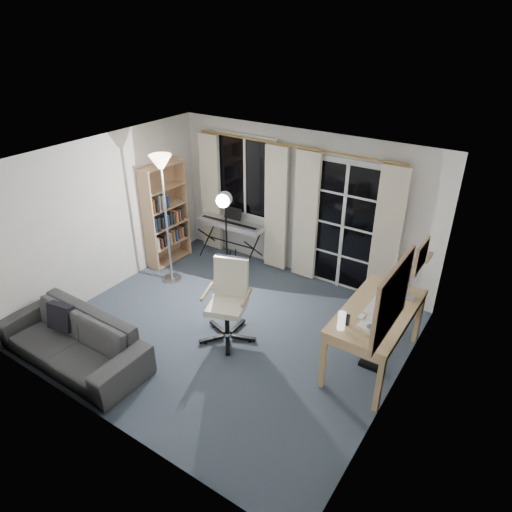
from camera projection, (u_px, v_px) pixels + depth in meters
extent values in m
cube|color=#3B4855|center=(229.00, 331.00, 6.35)|extent=(4.50, 4.00, 0.02)
cube|color=white|center=(246.00, 176.00, 7.59)|extent=(1.20, 0.06, 1.40)
cube|color=black|center=(245.00, 176.00, 7.57)|extent=(1.10, 0.02, 1.30)
cube|color=white|center=(245.00, 177.00, 7.56)|extent=(0.04, 0.03, 1.30)
cube|color=white|center=(344.00, 227.00, 6.94)|extent=(1.32, 0.06, 2.11)
cube|color=black|center=(325.00, 223.00, 7.07)|extent=(0.55, 0.02, 1.95)
cube|color=black|center=(362.00, 232.00, 6.77)|extent=(0.55, 0.02, 1.95)
cube|color=white|center=(343.00, 228.00, 6.91)|extent=(0.05, 0.04, 2.05)
cube|color=white|center=(340.00, 255.00, 7.14)|extent=(1.15, 0.03, 0.03)
cube|color=white|center=(343.00, 226.00, 6.90)|extent=(1.15, 0.03, 0.03)
cube|color=white|center=(346.00, 195.00, 6.66)|extent=(1.15, 0.03, 0.03)
cylinder|color=gold|center=(292.00, 146.00, 6.79)|extent=(3.50, 0.03, 0.03)
cube|color=beige|center=(211.00, 193.00, 8.06)|extent=(0.40, 0.07, 2.10)
cube|color=beige|center=(276.00, 210.00, 7.40)|extent=(0.40, 0.07, 2.10)
cube|color=beige|center=(306.00, 217.00, 7.13)|extent=(0.40, 0.07, 2.10)
cube|color=beige|center=(387.00, 237.00, 6.50)|extent=(0.40, 0.07, 2.10)
cube|color=tan|center=(148.00, 222.00, 7.44)|extent=(0.28, 0.04, 1.76)
cube|color=tan|center=(182.00, 207.00, 8.01)|extent=(0.28, 0.04, 1.76)
cube|color=tan|center=(160.00, 213.00, 7.79)|extent=(0.05, 0.79, 1.76)
cube|color=tan|center=(170.00, 259.00, 8.13)|extent=(0.31, 0.80, 0.02)
cube|color=tan|center=(169.00, 242.00, 7.97)|extent=(0.31, 0.80, 0.02)
cube|color=tan|center=(167.00, 225.00, 7.82)|extent=(0.31, 0.80, 0.02)
cube|color=tan|center=(165.00, 207.00, 7.66)|extent=(0.31, 0.80, 0.02)
cube|color=tan|center=(163.00, 188.00, 7.50)|extent=(0.31, 0.80, 0.02)
cube|color=tan|center=(161.00, 165.00, 7.32)|extent=(0.31, 0.80, 0.02)
cube|color=#ADB0A5|center=(155.00, 243.00, 7.67)|extent=(0.20, 0.06, 0.23)
cube|color=brown|center=(159.00, 242.00, 7.75)|extent=(0.20, 0.04, 0.18)
cube|color=#313131|center=(162.00, 240.00, 7.79)|extent=(0.20, 0.04, 0.20)
cube|color=brown|center=(164.00, 237.00, 7.83)|extent=(0.20, 0.04, 0.26)
cube|color=#ADB0A5|center=(167.00, 237.00, 7.89)|extent=(0.20, 0.05, 0.21)
cube|color=#D2793C|center=(171.00, 236.00, 7.94)|extent=(0.20, 0.04, 0.21)
cube|color=#2C4F84|center=(173.00, 234.00, 7.99)|extent=(0.20, 0.05, 0.21)
cube|color=brown|center=(177.00, 233.00, 8.05)|extent=(0.20, 0.03, 0.20)
cube|color=#D2793C|center=(179.00, 232.00, 8.09)|extent=(0.20, 0.05, 0.21)
cube|color=#313131|center=(182.00, 229.00, 8.15)|extent=(0.20, 0.03, 0.23)
cube|color=#2C4F84|center=(153.00, 225.00, 7.51)|extent=(0.20, 0.04, 0.24)
cube|color=#313131|center=(155.00, 223.00, 7.56)|extent=(0.20, 0.06, 0.24)
cube|color=#313131|center=(159.00, 223.00, 7.63)|extent=(0.20, 0.04, 0.20)
cube|color=#2C4F84|center=(162.00, 222.00, 7.68)|extent=(0.20, 0.03, 0.19)
cube|color=#2C4F84|center=(165.00, 220.00, 7.72)|extent=(0.20, 0.04, 0.21)
cube|color=#313131|center=(168.00, 218.00, 7.76)|extent=(0.20, 0.04, 0.24)
cube|color=#313131|center=(171.00, 218.00, 7.82)|extent=(0.20, 0.05, 0.19)
cube|color=#F08B5A|center=(174.00, 216.00, 7.87)|extent=(0.20, 0.04, 0.21)
cube|color=brown|center=(177.00, 214.00, 7.92)|extent=(0.20, 0.03, 0.21)
cube|color=#313131|center=(179.00, 214.00, 7.96)|extent=(0.20, 0.03, 0.21)
cube|color=#D2793C|center=(150.00, 205.00, 7.35)|extent=(0.20, 0.04, 0.25)
cube|color=#313131|center=(154.00, 206.00, 7.41)|extent=(0.20, 0.03, 0.19)
cube|color=#ADB0A5|center=(156.00, 203.00, 7.44)|extent=(0.20, 0.04, 0.26)
cube|color=#ADB0A5|center=(159.00, 202.00, 7.49)|extent=(0.20, 0.04, 0.24)
cube|color=brown|center=(162.00, 202.00, 7.55)|extent=(0.20, 0.03, 0.20)
cube|color=#2C4F84|center=(165.00, 201.00, 7.59)|extent=(0.20, 0.04, 0.20)
cylinder|color=#B2B2B7|center=(172.00, 278.00, 7.55)|extent=(0.32, 0.32, 0.03)
cylinder|color=#B2B2B7|center=(167.00, 224.00, 7.08)|extent=(0.03, 0.03, 1.94)
cone|color=#FFE5B2|center=(161.00, 162.00, 6.61)|extent=(0.35, 0.35, 0.20)
cylinder|color=black|center=(209.00, 237.00, 8.23)|extent=(0.05, 0.59, 0.54)
cylinder|color=black|center=(209.00, 237.00, 8.23)|extent=(0.05, 0.59, 0.54)
cylinder|color=black|center=(254.00, 249.00, 7.80)|extent=(0.05, 0.59, 0.54)
cylinder|color=black|center=(254.00, 249.00, 7.80)|extent=(0.05, 0.59, 0.54)
cylinder|color=black|center=(231.00, 243.00, 8.02)|extent=(0.95, 0.07, 0.02)
cube|color=silver|center=(230.00, 224.00, 7.85)|extent=(1.24, 0.37, 0.09)
cube|color=white|center=(228.00, 224.00, 7.78)|extent=(1.14, 0.19, 0.01)
cube|color=black|center=(229.00, 222.00, 7.80)|extent=(1.10, 0.13, 0.01)
cube|color=black|center=(233.00, 213.00, 7.84)|extent=(0.33, 0.08, 0.20)
cylinder|color=black|center=(234.00, 271.00, 7.21)|extent=(0.10, 0.25, 0.66)
cylinder|color=black|center=(226.00, 267.00, 7.32)|extent=(0.26, 0.07, 0.66)
cylinder|color=black|center=(222.00, 273.00, 7.16)|extent=(0.18, 0.21, 0.66)
cylinder|color=black|center=(226.00, 233.00, 6.92)|extent=(0.04, 0.04, 1.15)
cylinder|color=silver|center=(224.00, 199.00, 6.61)|extent=(0.25, 0.19, 0.22)
cylinder|color=white|center=(223.00, 201.00, 6.55)|extent=(0.19, 0.08, 0.19)
cube|color=black|center=(244.00, 338.00, 6.13)|extent=(0.33, 0.16, 0.04)
cylinder|color=black|center=(250.00, 340.00, 6.13)|extent=(0.07, 0.07, 0.05)
cube|color=black|center=(237.00, 326.00, 6.36)|extent=(0.06, 0.34, 0.04)
cylinder|color=black|center=(241.00, 324.00, 6.43)|extent=(0.07, 0.07, 0.05)
cube|color=black|center=(218.00, 327.00, 6.34)|extent=(0.34, 0.15, 0.04)
cylinder|color=black|center=(214.00, 325.00, 6.41)|extent=(0.07, 0.07, 0.05)
cube|color=black|center=(211.00, 339.00, 6.11)|extent=(0.24, 0.30, 0.04)
cylinder|color=black|center=(205.00, 342.00, 6.09)|extent=(0.07, 0.07, 0.05)
cube|color=black|center=(228.00, 346.00, 5.98)|extent=(0.24, 0.30, 0.04)
cylinder|color=black|center=(228.00, 351.00, 5.92)|extent=(0.07, 0.07, 0.05)
cylinder|color=black|center=(227.00, 320.00, 6.07)|extent=(0.08, 0.08, 0.42)
cube|color=beige|center=(226.00, 306.00, 5.96)|extent=(0.61, 0.61, 0.08)
cube|color=beige|center=(231.00, 277.00, 6.01)|extent=(0.48, 0.27, 0.55)
cube|color=black|center=(232.00, 274.00, 6.03)|extent=(0.45, 0.24, 0.51)
cylinder|color=tan|center=(207.00, 292.00, 5.96)|extent=(0.18, 0.41, 0.05)
cylinder|color=tan|center=(247.00, 297.00, 5.84)|extent=(0.18, 0.41, 0.05)
cube|color=tan|center=(378.00, 311.00, 5.40)|extent=(0.76, 1.52, 0.04)
cube|color=tan|center=(377.00, 316.00, 5.44)|extent=(0.72, 1.47, 0.11)
cube|color=tan|center=(323.00, 361.00, 5.24)|extent=(0.07, 0.07, 0.77)
cube|color=tan|center=(379.00, 384.00, 4.91)|extent=(0.07, 0.07, 0.77)
cube|color=tan|center=(370.00, 302.00, 6.28)|extent=(0.07, 0.07, 0.77)
cube|color=tan|center=(418.00, 319.00, 5.95)|extent=(0.07, 0.07, 0.77)
cube|color=silver|center=(407.00, 297.00, 5.62)|extent=(0.20, 0.13, 0.02)
cube|color=silver|center=(409.00, 287.00, 5.55)|extent=(0.04, 0.03, 0.24)
cube|color=silver|center=(411.00, 275.00, 5.47)|extent=(0.04, 0.58, 0.37)
cube|color=black|center=(409.00, 274.00, 5.48)|extent=(0.01, 0.54, 0.32)
cube|color=white|center=(376.00, 305.00, 5.46)|extent=(0.15, 0.45, 0.02)
cube|color=white|center=(361.00, 317.00, 5.25)|extent=(0.07, 0.11, 0.02)
cube|color=white|center=(378.00, 317.00, 5.25)|extent=(0.28, 0.35, 0.01)
cube|color=white|center=(368.00, 326.00, 5.11)|extent=(0.24, 0.18, 0.00)
cube|color=black|center=(347.00, 320.00, 5.11)|extent=(0.05, 0.04, 0.13)
cylinder|color=white|center=(341.00, 321.00, 5.02)|extent=(0.09, 0.09, 0.22)
cube|color=black|center=(372.00, 367.00, 5.66)|extent=(0.32, 0.09, 0.05)
imported|color=silver|center=(371.00, 330.00, 4.94)|extent=(0.13, 0.11, 0.13)
cube|color=tan|center=(392.00, 299.00, 4.27)|extent=(0.04, 0.94, 0.74)
cube|color=white|center=(390.00, 298.00, 4.28)|extent=(0.01, 0.84, 0.64)
cube|color=tan|center=(421.00, 256.00, 4.90)|extent=(0.03, 0.42, 0.32)
cube|color=#52A457|center=(420.00, 256.00, 4.91)|extent=(0.00, 0.36, 0.26)
cube|color=tan|center=(424.00, 257.00, 5.42)|extent=(0.16, 0.30, 0.02)
cone|color=beige|center=(425.00, 250.00, 5.38)|extent=(0.12, 0.12, 0.15)
imported|color=#2C2C2E|center=(70.00, 334.00, 5.63)|extent=(2.09, 0.62, 0.82)
cube|color=black|center=(61.00, 317.00, 5.82)|extent=(0.38, 0.25, 0.37)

